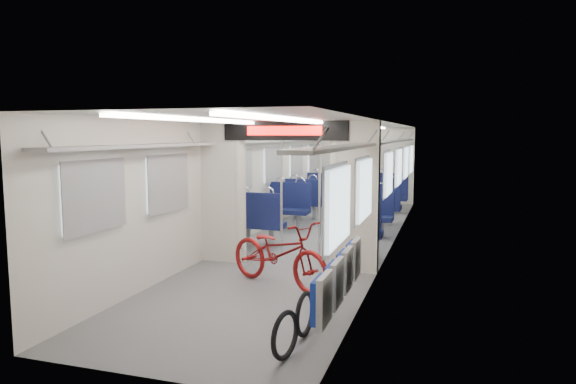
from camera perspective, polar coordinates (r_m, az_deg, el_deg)
The scene contains 14 objects.
carriage at distance 9.73m, azimuth 2.93°, elevation 2.92°, with size 12.00×12.02×2.31m.
bicycle at distance 7.12m, azimuth -1.02°, elevation -6.78°, with size 0.62×1.78×0.93m, color maroon.
flip_bench at distance 5.61m, azimuth 5.80°, elevation -9.27°, with size 0.12×2.07×0.48m.
bike_hoop_a at distance 4.96m, azimuth -0.32°, elevation -15.88°, with size 0.47×0.47×0.05m, color black.
bike_hoop_b at distance 5.48m, azimuth 1.89°, elevation -13.64°, with size 0.48×0.48×0.05m, color black.
bike_hoop_c at distance 6.13m, azimuth 3.74°, elevation -11.62°, with size 0.45×0.45×0.05m, color black.
seat_bay_near_left at distance 10.49m, azimuth -1.47°, elevation -1.96°, with size 0.94×2.23×1.15m.
seat_bay_near_right at distance 9.75m, azimuth 8.40°, elevation -2.75°, with size 0.92×2.12×1.12m.
seat_bay_far_left at distance 13.53m, azimuth 2.91°, elevation -0.11°, with size 0.93×2.16×1.13m.
seat_bay_far_right at distance 13.02m, azimuth 10.71°, elevation -0.37°, with size 0.96×2.33×1.18m.
stanchion_near_left at distance 8.82m, azimuth -0.73°, elevation 0.28°, with size 0.04×0.04×2.30m, color silver.
stanchion_near_right at distance 8.63m, azimuth 3.53°, elevation 0.14°, with size 0.05×0.05×2.30m, color silver.
stanchion_far_left at distance 11.72m, azimuth 3.91°, elevation 1.80°, with size 0.04×0.04×2.30m, color silver.
stanchion_far_right at distance 11.48m, azimuth 6.40°, elevation 1.67°, with size 0.05×0.05×2.30m, color silver.
Camera 1 is at (2.43, -9.67, 2.10)m, focal length 32.00 mm.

